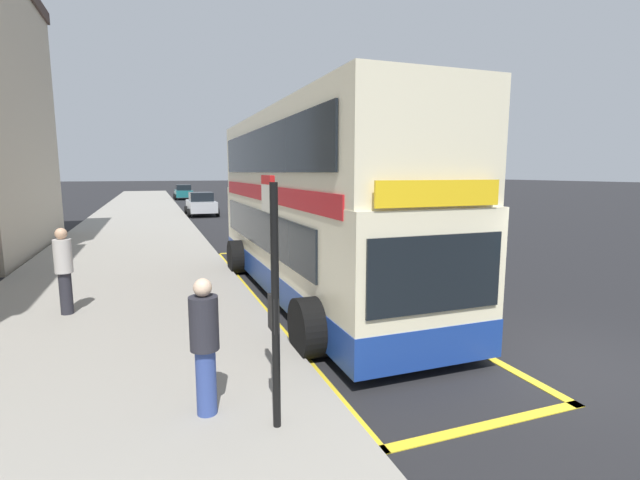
{
  "coord_description": "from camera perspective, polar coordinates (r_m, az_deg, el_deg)",
  "views": [
    {
      "loc": [
        -6.12,
        -4.97,
        3.01
      ],
      "look_at": [
        -2.54,
        4.7,
        1.46
      ],
      "focal_mm": 25.54,
      "sensor_mm": 36.0,
      "label": 1
    }
  ],
  "objects": [
    {
      "name": "bus_stop_sign",
      "position": [
        5.06,
        -5.87,
        -5.44
      ],
      "size": [
        0.09,
        0.51,
        2.83
      ],
      "color": "black",
      "rests_on": "pavement_near"
    },
    {
      "name": "parked_car_teal_far",
      "position": [
        52.95,
        -16.73,
        5.77
      ],
      "size": [
        2.09,
        4.2,
        1.62
      ],
      "rotation": [
        0.0,
        0.0,
        -0.0
      ],
      "color": "#196066",
      "rests_on": "ground"
    },
    {
      "name": "pedestrian_further_back",
      "position": [
        10.51,
        -29.44,
        -3.01
      ],
      "size": [
        0.34,
        0.34,
        1.77
      ],
      "color": "#26262D",
      "rests_on": "pavement_near"
    },
    {
      "name": "pedestrian_waiting_near_sign",
      "position": [
        5.62,
        -14.26,
        -12.23
      ],
      "size": [
        0.34,
        0.34,
        1.66
      ],
      "color": "#33478C",
      "rests_on": "pavement_near"
    },
    {
      "name": "double_decker_bus",
      "position": [
        11.13,
        -1.01,
        3.66
      ],
      "size": [
        3.2,
        10.49,
        4.4
      ],
      "color": "beige",
      "rests_on": "ground"
    },
    {
      "name": "bus_bay_markings",
      "position": [
        11.46,
        -1.14,
        -6.66
      ],
      "size": [
        3.01,
        12.98,
        0.01
      ],
      "color": "yellow",
      "rests_on": "ground"
    },
    {
      "name": "parked_car_silver_kerbside",
      "position": [
        32.82,
        -14.67,
        4.38
      ],
      "size": [
        2.09,
        4.2,
        1.62
      ],
      "rotation": [
        0.0,
        0.0,
        -0.04
      ],
      "color": "#B2B5BA",
      "rests_on": "ground"
    },
    {
      "name": "ground_plane",
      "position": [
        37.6,
        -10.89,
        3.78
      ],
      "size": [
        260.0,
        260.0,
        0.0
      ],
      "primitive_type": "plane",
      "color": "black"
    },
    {
      "name": "pavement_near",
      "position": [
        37.1,
        -21.63,
        3.38
      ],
      "size": [
        6.0,
        76.0,
        0.14
      ],
      "primitive_type": "cube",
      "color": "gray",
      "rests_on": "ground"
    }
  ]
}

